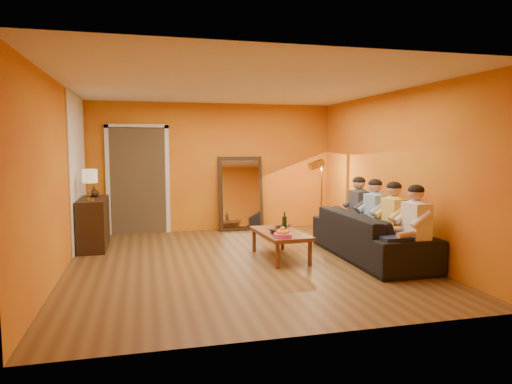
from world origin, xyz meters
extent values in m
cube|color=brown|center=(0.00, 0.00, 0.00)|extent=(5.00, 5.50, 0.00)
cube|color=white|center=(0.00, 0.00, 2.60)|extent=(5.00, 5.50, 0.00)
cube|color=#C78717|center=(0.00, 2.75, 1.30)|extent=(5.00, 0.00, 2.60)
cube|color=#C78717|center=(-2.50, 0.00, 1.30)|extent=(0.00, 5.50, 2.60)
cube|color=#C78717|center=(2.50, 0.00, 1.30)|extent=(0.00, 5.50, 2.60)
cube|color=white|center=(-2.48, 1.75, 1.30)|extent=(0.02, 1.90, 2.58)
cube|color=#3F2D19|center=(-1.50, 2.83, 1.05)|extent=(1.06, 0.30, 2.10)
cube|color=white|center=(-2.07, 2.71, 1.05)|extent=(0.08, 0.06, 2.20)
cube|color=white|center=(-0.93, 2.71, 1.05)|extent=(0.08, 0.06, 2.20)
cube|color=white|center=(-1.50, 2.71, 2.12)|extent=(1.22, 0.06, 0.08)
cube|color=#322110|center=(0.55, 2.63, 0.76)|extent=(0.92, 0.27, 1.51)
cube|color=white|center=(0.55, 2.59, 0.76)|extent=(0.78, 0.21, 1.35)
cube|color=#322110|center=(-2.24, 1.55, 0.42)|extent=(0.44, 1.18, 0.85)
imported|color=black|center=(2.00, -0.23, 0.36)|extent=(2.46, 0.96, 0.72)
cylinder|color=black|center=(0.68, 0.03, 0.58)|extent=(0.07, 0.07, 0.31)
imported|color=#B27F3F|center=(0.75, 0.20, 0.46)|extent=(0.12, 0.12, 0.09)
imported|color=black|center=(0.81, 0.43, 0.43)|extent=(0.36, 0.30, 0.02)
imported|color=#322110|center=(0.45, -0.12, 0.43)|extent=(0.18, 0.24, 0.02)
imported|color=red|center=(0.46, -0.11, 0.45)|extent=(0.20, 0.25, 0.02)
imported|color=black|center=(0.45, -0.13, 0.47)|extent=(0.24, 0.28, 0.02)
imported|color=#322110|center=(-2.24, 1.80, 0.94)|extent=(0.17, 0.17, 0.18)
camera|label=1|loc=(-1.39, -6.55, 1.73)|focal=32.00mm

